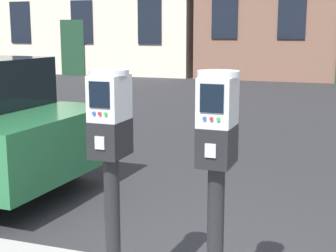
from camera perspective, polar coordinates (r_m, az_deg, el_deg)
parking_meter_near_kerb at (r=2.81m, az=-6.55°, el=-2.23°), size 0.22×0.25×1.37m
parking_meter_twin_adjacent at (r=2.61m, az=5.58°, el=-3.11°), size 0.22×0.25×1.37m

